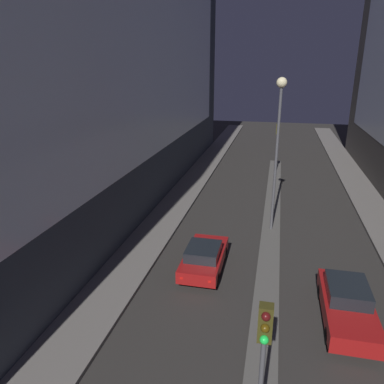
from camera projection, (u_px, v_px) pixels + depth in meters
name	position (u px, v px, depth m)	size (l,w,h in m)	color
building_left	(116.00, 35.00, 24.96)	(6.01, 44.37, 23.15)	#2D333D
median_strip	(271.00, 229.00, 23.17)	(1.10, 35.52, 0.11)	#56544F
traffic_light_near	(263.00, 354.00, 8.39)	(0.32, 0.42, 4.68)	#4C4C51
traffic_light_mid	(277.00, 138.00, 33.15)	(0.32, 0.42, 4.68)	#4C4C51
street_lamp	(279.00, 126.00, 21.07)	(0.58, 0.58, 8.97)	#4C4C51
car_left_lane	(204.00, 257.00, 18.39)	(1.83, 4.18, 1.41)	maroon
car_right_lane	(347.00, 304.00, 14.68)	(1.83, 4.63, 1.52)	maroon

